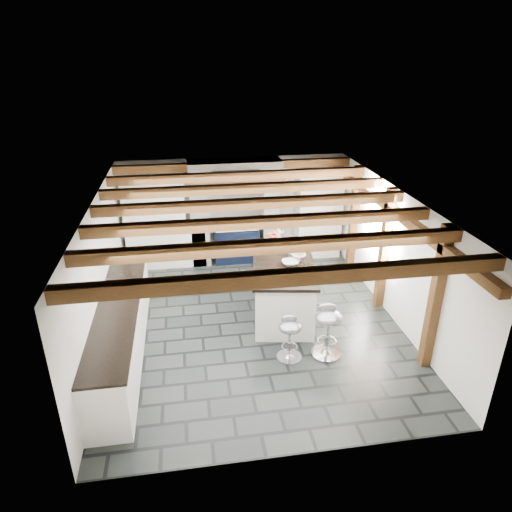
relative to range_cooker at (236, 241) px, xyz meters
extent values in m
plane|color=black|center=(0.00, -2.68, -0.47)|extent=(6.00, 6.00, 0.00)
plane|color=white|center=(0.00, 0.32, 0.68)|extent=(5.00, 0.00, 5.00)
plane|color=white|center=(-2.50, -2.68, 0.68)|extent=(0.00, 6.00, 6.00)
plane|color=white|center=(2.50, -2.68, 0.68)|extent=(0.00, 6.00, 6.00)
plane|color=white|center=(0.00, -2.68, 1.83)|extent=(6.00, 6.00, 0.00)
cube|color=silver|center=(-0.80, 0.02, 0.48)|extent=(0.40, 0.60, 1.90)
cube|color=silver|center=(0.80, 0.02, 0.48)|extent=(0.40, 0.60, 1.90)
cube|color=brown|center=(0.00, 0.02, 1.52)|extent=(2.10, 0.65, 0.18)
cube|color=silver|center=(0.00, 0.02, 1.68)|extent=(2.00, 0.60, 0.31)
cube|color=black|center=(0.00, -0.30, 1.58)|extent=(1.00, 0.03, 0.22)
cube|color=silver|center=(0.00, -0.31, 1.58)|extent=(0.90, 0.01, 0.14)
cube|color=white|center=(-1.75, 0.02, 0.53)|extent=(1.30, 0.58, 2.00)
cube|color=white|center=(1.90, 0.02, 0.53)|extent=(1.00, 0.58, 2.00)
cube|color=white|center=(-2.20, -3.28, -0.03)|extent=(0.60, 3.80, 0.88)
cube|color=black|center=(-2.20, -3.28, 0.43)|extent=(0.64, 3.80, 0.04)
cube|color=white|center=(-1.05, 0.02, -0.03)|extent=(0.70, 0.60, 0.88)
cube|color=black|center=(-1.05, 0.02, 0.43)|extent=(0.74, 0.64, 0.04)
cube|color=brown|center=(2.42, -2.68, 1.48)|extent=(0.15, 5.80, 0.14)
plane|color=white|center=(2.48, -2.08, 1.08)|extent=(0.00, 0.90, 0.90)
cube|color=brown|center=(0.00, -5.28, 1.74)|extent=(5.00, 0.16, 0.16)
cube|color=brown|center=(0.00, -4.41, 1.74)|extent=(5.00, 0.16, 0.16)
cube|color=brown|center=(0.00, -3.54, 1.74)|extent=(5.00, 0.16, 0.16)
cube|color=brown|center=(0.00, -2.68, 1.74)|extent=(5.00, 0.16, 0.16)
cube|color=brown|center=(0.00, -1.81, 1.74)|extent=(5.00, 0.16, 0.16)
cube|color=brown|center=(0.00, -0.94, 1.74)|extent=(5.00, 0.16, 0.16)
cube|color=brown|center=(0.00, -0.08, 1.74)|extent=(5.00, 0.16, 0.16)
cube|color=brown|center=(2.42, -4.28, 0.68)|extent=(0.15, 0.15, 2.30)
cube|color=brown|center=(2.42, -2.48, 0.68)|extent=(0.15, 0.15, 2.30)
cube|color=brown|center=(2.42, -0.88, 0.68)|extent=(0.15, 0.15, 2.30)
cylinder|color=black|center=(0.45, -2.73, 1.46)|extent=(0.01, 0.01, 0.56)
cylinder|color=white|center=(0.45, -2.73, 1.13)|extent=(0.09, 0.09, 0.22)
cylinder|color=black|center=(0.50, -2.43, 1.46)|extent=(0.01, 0.01, 0.56)
cylinder|color=white|center=(0.50, -2.43, 1.13)|extent=(0.09, 0.09, 0.22)
cylinder|color=black|center=(0.55, -2.13, 1.46)|extent=(0.01, 0.01, 0.56)
cylinder|color=white|center=(0.55, -2.13, 1.13)|extent=(0.09, 0.09, 0.22)
cube|color=black|center=(0.00, 0.00, -0.02)|extent=(1.00, 0.60, 0.90)
ellipsoid|color=silver|center=(-0.25, 0.00, 0.46)|extent=(0.28, 0.28, 0.11)
ellipsoid|color=silver|center=(0.25, 0.00, 0.46)|extent=(0.28, 0.28, 0.11)
cylinder|color=silver|center=(0.00, -0.32, 0.35)|extent=(0.95, 0.03, 0.03)
cube|color=black|center=(-0.25, -0.30, -0.02)|extent=(0.35, 0.02, 0.30)
cube|color=black|center=(0.25, -0.30, -0.02)|extent=(0.35, 0.02, 0.30)
cube|color=white|center=(0.57, -2.42, 0.02)|extent=(1.30, 2.11, 0.96)
cube|color=black|center=(0.57, -2.42, 0.53)|extent=(1.40, 2.21, 0.05)
imported|color=white|center=(0.50, -1.85, 0.66)|extent=(0.23, 0.23, 0.21)
ellipsoid|color=red|center=(0.50, -1.85, 0.83)|extent=(0.22, 0.22, 0.13)
cylinder|color=white|center=(0.80, -2.07, 0.65)|extent=(0.13, 0.13, 0.20)
imported|color=white|center=(0.66, -2.55, 0.59)|extent=(0.33, 0.33, 0.07)
cylinder|color=white|center=(0.85, -2.41, 0.61)|extent=(0.05, 0.05, 0.11)
cylinder|color=white|center=(0.85, -2.41, 0.67)|extent=(0.24, 0.24, 0.02)
cylinder|color=#D5B28F|center=(0.85, -2.41, 0.72)|extent=(0.19, 0.19, 0.08)
cylinder|color=silver|center=(0.99, -3.81, -0.45)|extent=(0.47, 0.47, 0.03)
cone|color=silver|center=(0.99, -3.81, -0.40)|extent=(0.22, 0.22, 0.09)
cylinder|color=silver|center=(0.99, -3.81, -0.11)|extent=(0.05, 0.05, 0.59)
torus|color=silver|center=(0.99, -3.81, -0.21)|extent=(0.30, 0.30, 0.02)
ellipsoid|color=gray|center=(0.99, -3.81, 0.23)|extent=(0.50, 0.50, 0.19)
ellipsoid|color=gray|center=(1.01, -3.71, 0.33)|extent=(0.32, 0.17, 0.17)
cylinder|color=silver|center=(0.39, -3.81, -0.45)|extent=(0.40, 0.40, 0.03)
cone|color=silver|center=(0.39, -3.81, -0.41)|extent=(0.18, 0.18, 0.07)
cylinder|color=silver|center=(0.39, -3.81, -0.17)|extent=(0.05, 0.05, 0.50)
torus|color=silver|center=(0.39, -3.81, -0.25)|extent=(0.25, 0.25, 0.02)
ellipsoid|color=gray|center=(0.39, -3.81, 0.11)|extent=(0.39, 0.39, 0.16)
ellipsoid|color=gray|center=(0.40, -3.72, 0.20)|extent=(0.26, 0.12, 0.14)
camera|label=1|loc=(-1.06, -9.55, 4.00)|focal=32.00mm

